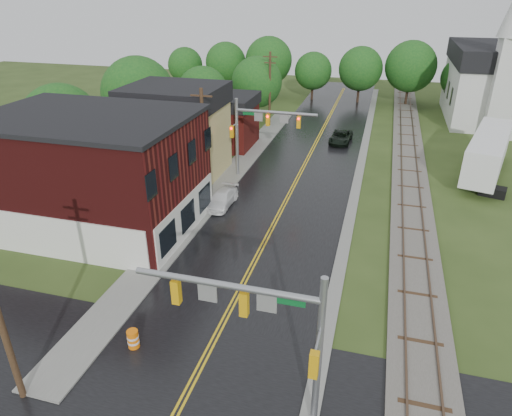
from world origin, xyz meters
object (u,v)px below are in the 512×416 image
at_px(tree_left_c, 204,93).
at_px(tree_left_e, 258,83).
at_px(tree_left_a, 63,125).
at_px(traffic_signal_near, 264,319).
at_px(traffic_signal_far, 260,125).
at_px(brick_building, 93,172).
at_px(utility_pole_c, 270,88).
at_px(semi_trailer, 488,152).
at_px(church, 495,76).
at_px(pickup_white, 222,199).
at_px(tree_left_b, 139,95).
at_px(suv_dark, 341,137).
at_px(construction_barrel, 133,339).
at_px(utility_pole_b, 204,142).

distance_m(tree_left_c, tree_left_e, 7.82).
bearing_deg(tree_left_a, traffic_signal_near, -40.47).
bearing_deg(tree_left_c, traffic_signal_far, -51.18).
relative_size(brick_building, traffic_signal_far, 1.95).
bearing_deg(utility_pole_c, semi_trailer, -25.07).
relative_size(church, pickup_white, 4.82).
distance_m(traffic_signal_near, pickup_white, 20.60).
bearing_deg(church, tree_left_a, -141.37).
distance_m(utility_pole_c, semi_trailer, 25.97).
bearing_deg(tree_left_b, brick_building, -72.39).
height_order(brick_building, utility_pole_c, utility_pole_c).
relative_size(tree_left_a, pickup_white, 2.09).
bearing_deg(church, semi_trailer, -99.27).
distance_m(church, tree_left_e, 29.91).
relative_size(brick_building, tree_left_e, 1.75).
bearing_deg(suv_dark, construction_barrel, -96.96).
xyz_separation_m(traffic_signal_near, suv_dark, (-0.80, 37.38, -4.31)).
relative_size(brick_building, pickup_white, 3.44).
distance_m(church, traffic_signal_far, 35.59).
height_order(utility_pole_c, construction_barrel, utility_pole_c).
relative_size(traffic_signal_near, utility_pole_b, 0.82).
relative_size(utility_pole_c, pickup_white, 2.17).
distance_m(traffic_signal_far, suv_dark, 14.48).
xyz_separation_m(church, utility_pole_c, (-26.80, -9.74, -1.11)).
distance_m(church, pickup_white, 41.91).
bearing_deg(semi_trailer, tree_left_e, 153.22).
height_order(brick_building, utility_pole_b, utility_pole_b).
relative_size(church, utility_pole_c, 2.22).
bearing_deg(traffic_signal_far, construction_barrel, -90.44).
bearing_deg(tree_left_a, construction_barrel, -47.85).
relative_size(tree_left_c, suv_dark, 1.63).
bearing_deg(traffic_signal_near, traffic_signal_far, 105.52).
bearing_deg(tree_left_a, pickup_white, -5.84).
bearing_deg(pickup_white, construction_barrel, -83.92).
xyz_separation_m(traffic_signal_near, semi_trailer, (13.15, 31.04, -2.61)).
bearing_deg(traffic_signal_near, suv_dark, 91.23).
height_order(tree_left_e, construction_barrel, tree_left_e).
height_order(brick_building, tree_left_e, brick_building).
xyz_separation_m(suv_dark, pickup_white, (-7.47, -19.02, -0.05)).
xyz_separation_m(tree_left_e, semi_trailer, (25.47, -12.86, -2.46)).
bearing_deg(semi_trailer, tree_left_b, -178.10).
distance_m(traffic_signal_near, utility_pole_b, 22.49).
height_order(utility_pole_b, tree_left_a, utility_pole_b).
xyz_separation_m(tree_left_b, tree_left_c, (4.00, 8.00, -1.21)).
bearing_deg(traffic_signal_far, pickup_white, -101.34).
bearing_deg(construction_barrel, utility_pole_b, 99.94).
distance_m(tree_left_a, tree_left_c, 18.98).
bearing_deg(tree_left_c, pickup_white, -65.16).
distance_m(church, tree_left_b, 43.70).
xyz_separation_m(church, pickup_white, (-24.80, -33.38, -5.23)).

